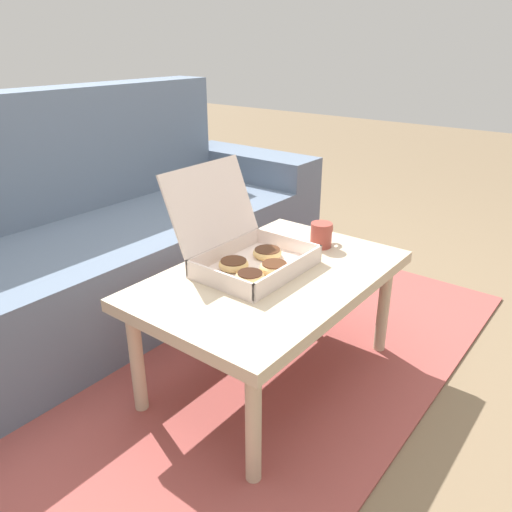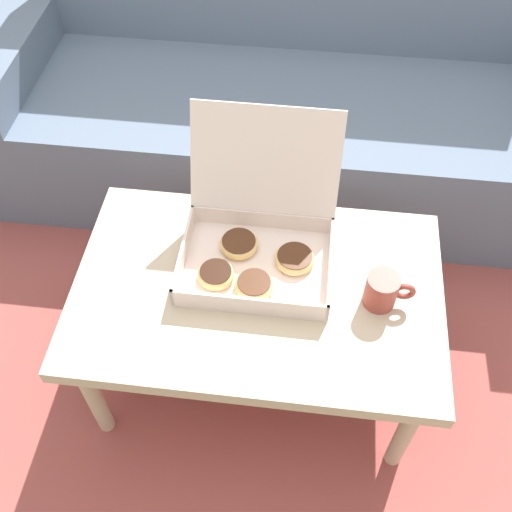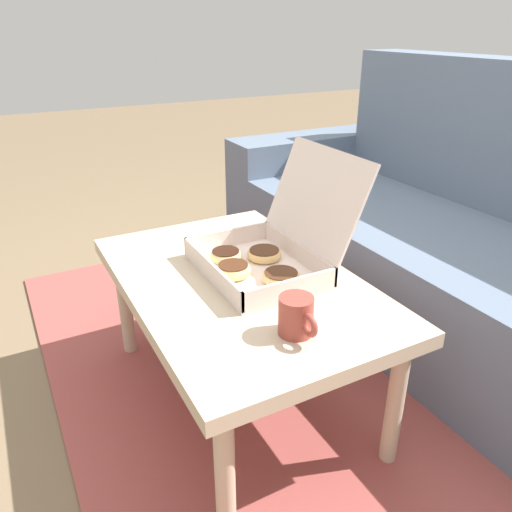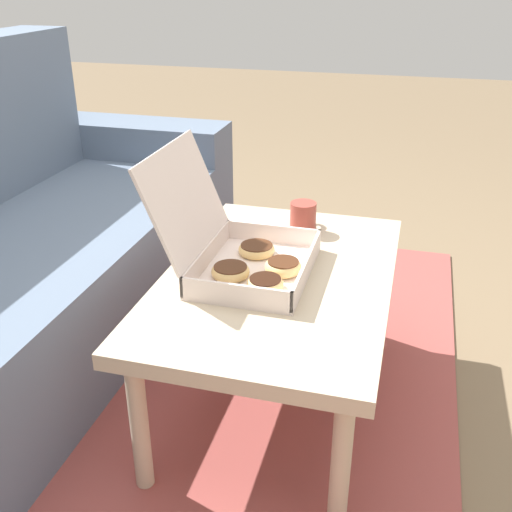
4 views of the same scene
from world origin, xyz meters
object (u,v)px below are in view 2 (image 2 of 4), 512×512
object	(u,v)px
coffee_mug	(383,291)
couch	(288,95)
pastry_box	(256,242)
coffee_table	(257,298)

from	to	relation	value
coffee_mug	couch	bearing A→B (deg)	108.03
pastry_box	coffee_mug	world-z (taller)	pastry_box
coffee_table	couch	bearing A→B (deg)	90.00
coffee_table	coffee_mug	bearing A→B (deg)	-1.05
coffee_table	coffee_mug	distance (m)	0.31
coffee_table	coffee_mug	size ratio (longest dim) A/B	7.63
coffee_table	pastry_box	distance (m)	0.14
pastry_box	coffee_mug	xyz separation A→B (m)	(0.32, -0.10, -0.01)
couch	pastry_box	size ratio (longest dim) A/B	5.58
couch	coffee_mug	xyz separation A→B (m)	(0.30, -0.92, 0.16)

